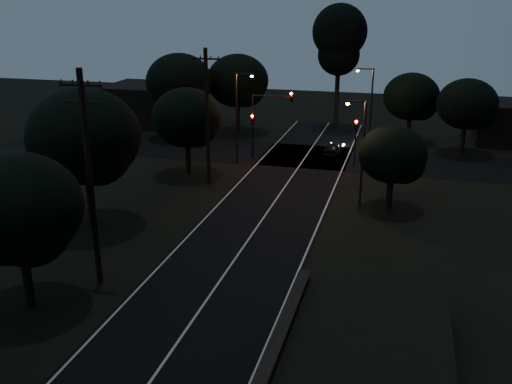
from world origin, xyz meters
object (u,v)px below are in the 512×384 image
Objects in this scene: utility_pole_far at (207,115)px; tall_pine at (339,39)px; signal_mast at (271,112)px; streetlight_c at (361,146)px; streetlight_a at (239,112)px; signal_right at (356,134)px; utility_pole_mid at (90,177)px; signal_left at (253,128)px; streetlight_b at (369,105)px; car at (333,148)px.

tall_pine reaches higher than utility_pole_far.
signal_mast is 0.83× the size of streetlight_c.
signal_right is at bearing 11.34° from streetlight_a.
utility_pole_mid is 25.19m from signal_left.
utility_pole_far is 1.31× the size of streetlight_b.
signal_right is (10.60, 7.99, -2.65)m from utility_pole_far.
signal_mast is 0.78× the size of streetlight_b.
car is (-2.26, 3.19, -2.24)m from signal_right.
utility_pole_far is 8.53m from signal_left.
utility_pole_mid is 1.76× the size of signal_mast.
streetlight_c reaches higher than signal_mast.
car is at bearing 34.12° from streetlight_a.
signal_right is (3.60, -15.01, -6.82)m from tall_pine.
signal_left is 9.20m from signal_right.
streetlight_c is (1.23, -9.99, 1.51)m from signal_right.
tall_pine is at bearing 75.38° from signal_mast.
streetlight_a is at bearing 83.41° from utility_pole_far.
signal_right is 4.45m from streetlight_b.
utility_pole_far is 1.40× the size of streetlight_c.
signal_left is 2.26m from signal_mast.
utility_pole_far is 3.00× the size of car.
utility_pole_mid reaches higher than streetlight_b.
streetlight_a is (-9.91, -1.99, 1.80)m from signal_right.
signal_mast reaches higher than car.
streetlight_c is at bearing 110.54° from car.
tall_pine is 26.01m from streetlight_c.
utility_pole_far is at bearing -99.94° from signal_left.
car is at bearing -164.58° from streetlight_b.
tall_pine is 1.68× the size of streetlight_a.
streetlight_c is (0.52, -14.00, -0.29)m from streetlight_b.
signal_right is 10.18m from streetlight_c.
streetlight_c is 14.14m from car.
signal_left is (1.40, 24.99, -2.90)m from utility_pole_mid.
tall_pine reaches higher than utility_pole_mid.
signal_mast is at bearing 68.89° from utility_pole_far.
car is (-2.97, -0.82, -4.04)m from streetlight_b.
tall_pine is at bearing -77.81° from car.
utility_pole_mid is 40.80m from tall_pine.
signal_left is 0.66× the size of signal_mast.
signal_mast is at bearing -154.01° from streetlight_b.
signal_mast is at bearing 36.98° from car.
car is at bearing 104.82° from streetlight_c.
signal_left is 1.17× the size of car.
streetlight_b is at bearing -158.86° from car.
car is at bearing 125.27° from signal_right.
streetlight_b is (10.61, 6.00, 0.00)m from streetlight_a.
streetlight_c is at bearing -82.98° from signal_right.
streetlight_b is at bearing 80.00° from signal_right.
streetlight_a and streetlight_b have the same top height.
utility_pole_mid is 1.05× the size of utility_pole_far.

